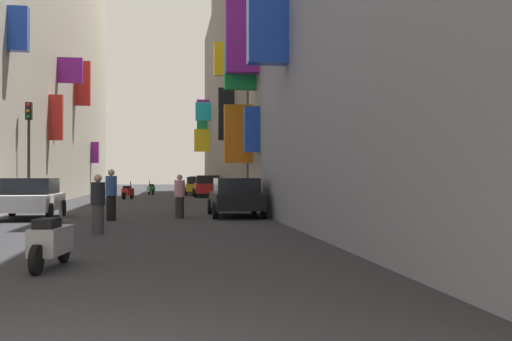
{
  "coord_description": "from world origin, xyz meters",
  "views": [
    {
      "loc": [
        1.4,
        -5.11,
        1.56
      ],
      "look_at": [
        6.36,
        30.81,
        1.82
      ],
      "focal_mm": 44.03,
      "sensor_mm": 36.0,
      "label": 1
    }
  ],
  "objects": [
    {
      "name": "scooter_green",
      "position": [
        -0.05,
        44.61,
        0.46
      ],
      "size": [
        0.69,
        1.97,
        1.13
      ],
      "color": "#287F3D",
      "rests_on": "ground"
    },
    {
      "name": "building_right_far",
      "position": [
        7.98,
        54.67,
        7.77
      ],
      "size": [
        7.4,
        10.64,
        15.56
      ],
      "color": "slate",
      "rests_on": "ground"
    },
    {
      "name": "traffic_light_far_corner",
      "position": [
        -4.59,
        22.84,
        3.16
      ],
      "size": [
        0.26,
        0.34,
        4.68
      ],
      "color": "#2D2D2D",
      "rests_on": "ground"
    },
    {
      "name": "building_right_mid_c",
      "position": [
        8.0,
        36.77,
        10.36
      ],
      "size": [
        6.9,
        25.17,
        20.72
      ],
      "color": "slate",
      "rests_on": "ground"
    },
    {
      "name": "pedestrian_near_left",
      "position": [
        -0.48,
        11.9,
        0.78
      ],
      "size": [
        0.52,
        0.52,
        1.58
      ],
      "color": "#3E3E3E",
      "rests_on": "ground"
    },
    {
      "name": "scooter_silver",
      "position": [
        -0.56,
        5.72,
        0.46
      ],
      "size": [
        0.58,
        1.95,
        1.13
      ],
      "color": "#ADADB2",
      "rests_on": "ground"
    },
    {
      "name": "parked_car_red",
      "position": [
        4.03,
        39.45,
        0.8
      ],
      "size": [
        1.93,
        4.13,
        1.53
      ],
      "color": "#B21E1E",
      "rests_on": "ground"
    },
    {
      "name": "ground_plane",
      "position": [
        0.0,
        30.0,
        0.0
      ],
      "size": [
        140.0,
        140.0,
        0.0
      ],
      "primitive_type": "plane",
      "color": "#2D2D30"
    },
    {
      "name": "parked_car_black",
      "position": [
        3.87,
        18.37,
        0.76
      ],
      "size": [
        1.93,
        4.15,
        1.44
      ],
      "color": "black",
      "rests_on": "ground"
    },
    {
      "name": "pedestrian_crossing",
      "position": [
        -0.57,
        16.73,
        0.88
      ],
      "size": [
        0.49,
        0.49,
        1.76
      ],
      "color": "black",
      "rests_on": "ground"
    },
    {
      "name": "parked_car_blue",
      "position": [
        3.93,
        52.23,
        0.75
      ],
      "size": [
        1.92,
        4.27,
        1.44
      ],
      "color": "navy",
      "rests_on": "ground"
    },
    {
      "name": "pedestrian_near_right",
      "position": [
        1.76,
        17.69,
        0.78
      ],
      "size": [
        0.52,
        0.52,
        1.58
      ],
      "color": "#2A2A2A",
      "rests_on": "ground"
    },
    {
      "name": "parked_car_white",
      "position": [
        -3.57,
        18.35,
        0.76
      ],
      "size": [
        2.02,
        3.91,
        1.45
      ],
      "color": "white",
      "rests_on": "ground"
    },
    {
      "name": "parked_car_yellow",
      "position": [
        3.51,
        44.73,
        0.74
      ],
      "size": [
        1.95,
        4.45,
        1.41
      ],
      "color": "gold",
      "rests_on": "ground"
    },
    {
      "name": "scooter_red",
      "position": [
        -1.3,
        36.41,
        0.46
      ],
      "size": [
        0.76,
        1.8,
        1.13
      ],
      "color": "red",
      "rests_on": "ground"
    },
    {
      "name": "building_left_mid_c",
      "position": [
        -8.0,
        38.42,
        10.35
      ],
      "size": [
        7.4,
        43.15,
        20.72
      ],
      "color": "#BCB29E",
      "rests_on": "ground"
    }
  ]
}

